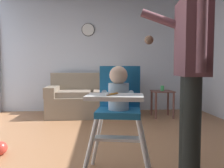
# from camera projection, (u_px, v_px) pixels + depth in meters

# --- Properties ---
(ground) EXTENTS (6.07, 7.07, 0.10)m
(ground) POSITION_uv_depth(u_px,v_px,m) (109.00, 162.00, 2.43)
(ground) COLOR #A6714B
(wall_far) EXTENTS (5.27, 0.06, 2.60)m
(wall_far) POSITION_uv_depth(u_px,v_px,m) (103.00, 53.00, 5.09)
(wall_far) COLOR silver
(wall_far) RESTS_ON ground
(couch) EXTENTS (1.75, 0.86, 0.86)m
(couch) POSITION_uv_depth(u_px,v_px,m) (92.00, 99.00, 4.62)
(couch) COLOR gray
(couch) RESTS_ON ground
(high_chair) EXTENTS (0.70, 0.80, 0.98)m
(high_chair) POSITION_uv_depth(u_px,v_px,m) (119.00, 100.00, 1.90)
(high_chair) COLOR white
(high_chair) RESTS_ON ground
(adult_standing) EXTENTS (0.51, 0.54, 1.69)m
(adult_standing) POSITION_uv_depth(u_px,v_px,m) (190.00, 67.00, 1.84)
(adult_standing) COLOR #272B29
(adult_standing) RESTS_ON ground
(toy_ball) EXTENTS (0.15, 0.15, 0.15)m
(toy_ball) POSITION_uv_depth(u_px,v_px,m) (0.00, 148.00, 2.48)
(toy_ball) COLOR #D13D33
(toy_ball) RESTS_ON ground
(side_table) EXTENTS (0.40, 0.40, 0.52)m
(side_table) POSITION_uv_depth(u_px,v_px,m) (162.00, 98.00, 4.41)
(side_table) COLOR brown
(side_table) RESTS_ON ground
(sippy_cup) EXTENTS (0.07, 0.07, 0.10)m
(sippy_cup) POSITION_uv_depth(u_px,v_px,m) (162.00, 88.00, 4.40)
(sippy_cup) COLOR green
(sippy_cup) RESTS_ON side_table
(wall_clock) EXTENTS (0.29, 0.04, 0.29)m
(wall_clock) POSITION_uv_depth(u_px,v_px,m) (88.00, 30.00, 4.99)
(wall_clock) COLOR white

